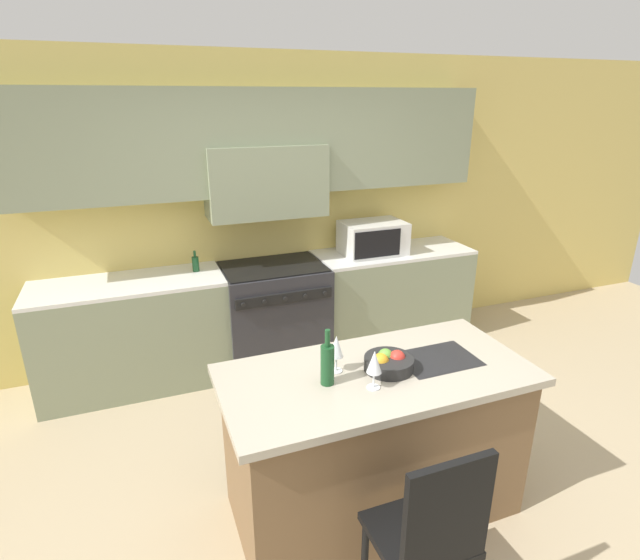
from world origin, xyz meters
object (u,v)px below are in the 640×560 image
(island_chair, at_px, (430,533))
(wine_bottle, at_px, (327,364))
(range_stove, at_px, (274,314))
(fruit_bowl, at_px, (388,362))
(wine_glass_near, at_px, (374,363))
(microwave, at_px, (373,238))
(oil_bottle_on_counter, at_px, (196,264))
(wine_glass_far, at_px, (336,347))

(island_chair, relative_size, wine_bottle, 3.30)
(range_stove, bearing_deg, fruit_bowl, -86.85)
(island_chair, xyz_separation_m, wine_glass_near, (0.02, 0.61, 0.50))
(microwave, relative_size, oil_bottle_on_counter, 3.23)
(fruit_bowl, height_order, oil_bottle_on_counter, oil_bottle_on_counter)
(range_stove, distance_m, wine_glass_far, 1.95)
(island_chair, distance_m, oil_bottle_on_counter, 2.86)
(range_stove, xyz_separation_m, island_chair, (-0.07, -2.67, 0.10))
(oil_bottle_on_counter, bearing_deg, wine_glass_far, -76.11)
(island_chair, bearing_deg, wine_glass_far, 96.60)
(wine_glass_far, bearing_deg, island_chair, -83.40)
(microwave, relative_size, wine_bottle, 1.89)
(range_stove, distance_m, oil_bottle_on_counter, 0.85)
(range_stove, relative_size, oil_bottle_on_counter, 5.17)
(microwave, xyz_separation_m, wine_bottle, (-1.24, -1.96, -0.04))
(range_stove, relative_size, fruit_bowl, 3.43)
(range_stove, xyz_separation_m, fruit_bowl, (0.11, -1.92, 0.50))
(wine_glass_far, relative_size, oil_bottle_on_counter, 1.19)
(range_stove, relative_size, wine_glass_far, 4.35)
(wine_bottle, bearing_deg, fruit_bowl, 2.72)
(range_stove, bearing_deg, wine_bottle, -97.63)
(wine_glass_far, bearing_deg, microwave, 58.24)
(wine_bottle, bearing_deg, oil_bottle_on_counter, 100.83)
(wine_bottle, distance_m, oil_bottle_on_counter, 2.07)
(island_chair, distance_m, wine_glass_far, 0.97)
(wine_bottle, bearing_deg, wine_glass_near, -31.51)
(microwave, bearing_deg, oil_bottle_on_counter, 177.41)
(microwave, relative_size, wine_glass_far, 2.72)
(microwave, distance_m, wine_bottle, 2.32)
(island_chair, xyz_separation_m, fruit_bowl, (0.18, 0.75, 0.40))
(wine_glass_far, bearing_deg, oil_bottle_on_counter, 103.89)
(range_stove, xyz_separation_m, microwave, (0.98, 0.02, 0.62))
(wine_glass_near, relative_size, oil_bottle_on_counter, 1.19)
(microwave, distance_m, fruit_bowl, 2.13)
(fruit_bowl, bearing_deg, oil_bottle_on_counter, 110.53)
(wine_glass_near, relative_size, wine_glass_far, 1.00)
(range_stove, distance_m, wine_bottle, 2.04)
(island_chair, xyz_separation_m, wine_bottle, (-0.19, 0.73, 0.48))
(range_stove, relative_size, wine_glass_near, 4.35)
(wine_bottle, height_order, wine_glass_near, wine_bottle)
(island_chair, relative_size, wine_glass_far, 4.76)
(fruit_bowl, bearing_deg, wine_glass_far, 163.97)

